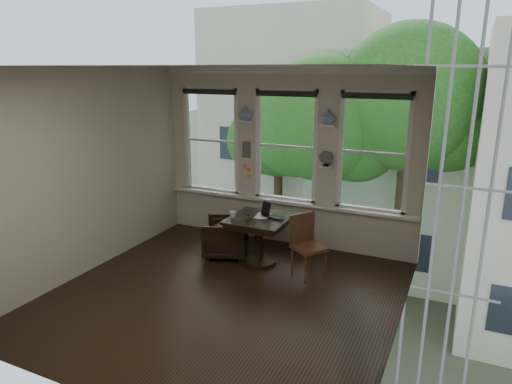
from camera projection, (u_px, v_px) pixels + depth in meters
The scene contains 25 objects.
ground at pixel (224, 295), 6.17m from camera, with size 4.50×4.50×0.00m, color black.
ceiling at pixel (220, 66), 5.38m from camera, with size 4.50×4.50×0.00m, color silver.
wall_back at pixel (287, 158), 7.74m from camera, with size 4.50×4.50×0.00m, color beige.
wall_front at pixel (91, 251), 3.81m from camera, with size 4.50×4.50×0.00m, color beige.
wall_left at pixel (88, 172), 6.70m from camera, with size 4.50×4.50×0.00m, color beige.
wall_right at pixel (407, 211), 4.86m from camera, with size 4.50×4.50×0.00m, color beige.
window_left at pixel (213, 141), 8.28m from camera, with size 1.10×0.12×1.90m, color white, non-canonical shape.
window_center at pixel (287, 146), 7.69m from camera, with size 1.10×0.12×1.90m, color white, non-canonical shape.
window_right at pixel (374, 153), 7.10m from camera, with size 1.10×0.12×1.90m, color white, non-canonical shape.
shelf_left at pixel (246, 121), 7.79m from camera, with size 0.26×0.16×0.03m, color white.
shelf_right at pixel (328, 125), 7.20m from camera, with size 0.26×0.16×0.03m, color white.
intercom at pixel (247, 149), 7.95m from camera, with size 0.14×0.06×0.28m, color #59544F.
sticky_notes at pixel (247, 169), 8.05m from camera, with size 0.16×0.01×0.24m, color pink, non-canonical shape.
desk_fan at pixel (326, 161), 7.34m from camera, with size 0.20×0.20×0.24m, color #59544F, non-canonical shape.
vase_left at pixel (246, 113), 7.76m from camera, with size 0.24×0.24×0.25m, color white.
vase_right at pixel (328, 116), 7.17m from camera, with size 0.24×0.24×0.25m, color white.
table at pixel (259, 241), 7.11m from camera, with size 0.90×0.90×0.75m, color black, non-canonical shape.
armchair_left at pixel (225, 237), 7.41m from camera, with size 0.67×0.69×0.63m, color black.
cushion_red at pixel (225, 229), 7.38m from camera, with size 0.45×0.45×0.06m, color maroon.
side_chair_right at pixel (309, 247), 6.62m from camera, with size 0.42×0.42×0.92m, color #4C2F1B, non-canonical shape.
laptop at pixel (272, 218), 6.96m from camera, with size 0.35×0.22×0.03m, color black.
mug at pixel (233, 215), 7.01m from camera, with size 0.10×0.10×0.10m, color white.
drinking_glass at pixel (247, 218), 6.88m from camera, with size 0.11×0.11×0.09m, color white.
tablet at pixel (266, 209), 7.09m from camera, with size 0.16×0.02×0.22m, color black.
papers at pixel (263, 216), 7.10m from camera, with size 0.22×0.30×0.00m, color silver.
Camera 1 is at (2.75, -4.88, 2.98)m, focal length 32.00 mm.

